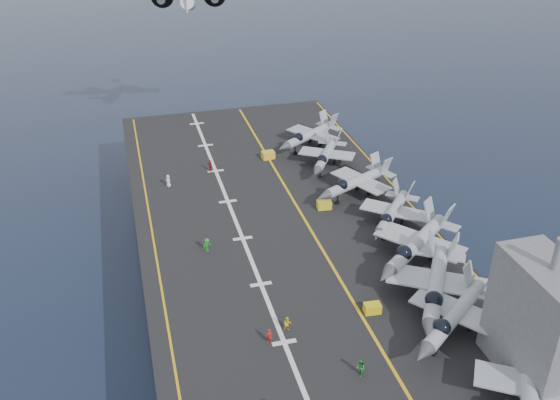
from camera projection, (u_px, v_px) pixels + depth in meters
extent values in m
plane|color=#142135|center=(288.00, 296.00, 85.64)|extent=(500.00, 500.00, 0.00)
cube|color=#56595E|center=(288.00, 266.00, 83.21)|extent=(36.00, 90.00, 10.00)
cube|color=black|center=(288.00, 233.00, 80.69)|extent=(38.00, 92.00, 0.40)
cube|color=gold|center=(310.00, 229.00, 81.26)|extent=(0.35, 90.00, 0.02)
cube|color=silver|center=(243.00, 238.00, 79.22)|extent=(0.50, 90.00, 0.02)
cube|color=gold|center=(155.00, 251.00, 76.73)|extent=(0.25, 90.00, 0.02)
cube|color=gold|center=(419.00, 213.00, 84.77)|extent=(0.25, 90.00, 0.02)
imported|color=#B21919|center=(269.00, 336.00, 61.93)|extent=(1.10, 0.82, 1.67)
imported|color=yellow|center=(287.00, 324.00, 63.58)|extent=(1.06, 0.77, 1.64)
imported|color=#1C831E|center=(207.00, 245.00, 76.29)|extent=(1.30, 1.16, 1.81)
imported|color=#AB1821|center=(210.00, 166.00, 95.59)|extent=(1.18, 1.35, 1.89)
imported|color=white|center=(168.00, 181.00, 91.23)|extent=(1.22, 1.33, 1.85)
imported|color=#268C33|center=(360.00, 368.00, 58.01)|extent=(0.80, 1.14, 1.81)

